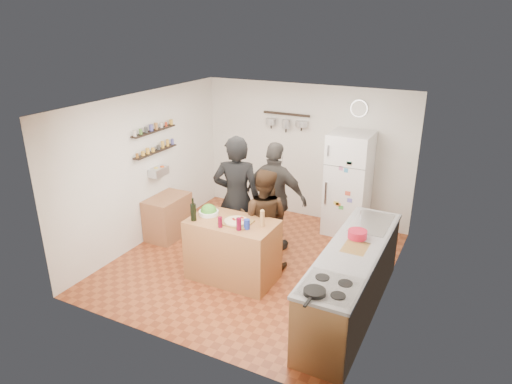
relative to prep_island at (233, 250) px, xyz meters
The scene contains 26 objects.
room_shell 1.21m from the prep_island, 86.00° to the left, with size 4.20×4.20×4.20m.
prep_island is the anchor object (origin of this frame).
pizza_board 0.47m from the prep_island, 14.04° to the right, with size 0.42×0.34×0.02m, color brown.
pizza 0.49m from the prep_island, 14.04° to the right, with size 0.34×0.34×0.02m, color #D0B689.
salad_bowl 0.64m from the prep_island, behind, with size 0.29×0.29×0.06m, color silver.
wine_bottle 0.80m from the prep_island, 156.25° to the right, with size 0.08×0.08×0.25m, color black.
wine_glass_near 0.58m from the prep_island, 101.77° to the right, with size 0.06×0.06×0.15m, color #58071C.
wine_glass_far 0.62m from the prep_island, 42.27° to the right, with size 0.07×0.07×0.17m, color #54071E.
pepper_mill 0.72m from the prep_island, ahead, with size 0.06×0.06×0.20m, color #A67845.
salt_canister 0.62m from the prep_island, 21.80° to the right, with size 0.08×0.08×0.14m, color navy.
person_left 0.83m from the prep_island, 113.21° to the left, with size 0.73×0.48×1.99m, color black.
person_center 0.66m from the prep_island, 65.63° to the left, with size 0.76×0.59×1.56m, color black.
person_back 1.18m from the prep_island, 81.15° to the left, with size 1.06×0.44×1.81m, color #2C2927.
counter_run 1.76m from the prep_island, ahead, with size 0.63×2.63×0.90m, color #9E7042.
stove_top 2.07m from the prep_island, 29.13° to the right, with size 0.60×0.62×0.02m, color white.
skillet 2.10m from the prep_island, 35.47° to the right, with size 0.24×0.24×0.05m, color black.
sink 2.00m from the prep_island, 24.87° to the left, with size 0.50×0.80×0.03m, color silver.
cutting_board 1.82m from the prep_island, ahead, with size 0.30×0.40×0.02m, color olive.
red_bowl 1.81m from the prep_island, ahead, with size 0.25×0.25×0.10m, color #B3142D.
fridge 2.52m from the prep_island, 65.92° to the left, with size 0.70×0.68×1.80m, color white.
wall_clock 3.26m from the prep_island, 68.69° to the left, with size 0.30×0.30×0.03m, color silver.
spice_shelf_lower 2.26m from the prep_island, 158.98° to the left, with size 0.12×1.00×0.03m, color black.
spice_shelf_upper 2.44m from the prep_island, 158.98° to the left, with size 0.12×1.00×0.03m, color black.
produce_basket 2.09m from the prep_island, 158.67° to the left, with size 0.18×0.35×0.14m, color silver.
side_table 1.81m from the prep_island, 158.09° to the left, with size 0.50×0.80×0.73m, color #A66C45.
pot_rack 2.94m from the prep_island, 96.50° to the left, with size 0.90×0.04×0.04m, color black.
Camera 1 is at (2.89, -5.57, 3.61)m, focal length 32.00 mm.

